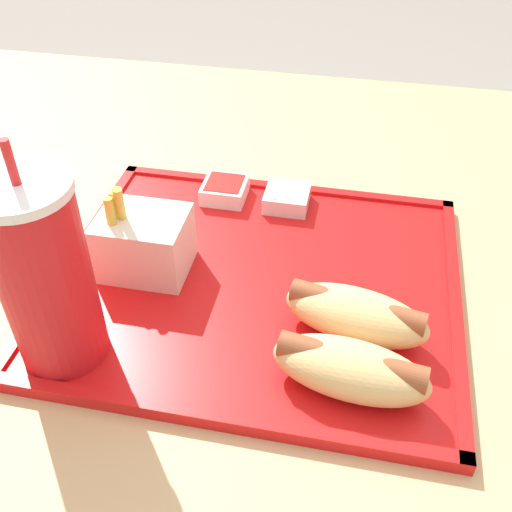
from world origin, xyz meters
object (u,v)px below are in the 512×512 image
object	(u,v)px
soda_cup	(45,276)
sauce_cup_ketchup	(225,190)
fries_carton	(143,242)
hot_dog_near	(356,314)
hot_dog_far	(350,368)
sauce_cup_mayo	(287,197)

from	to	relation	value
soda_cup	sauce_cup_ketchup	size ratio (longest dim) A/B	4.15
soda_cup	fries_carton	world-z (taller)	soda_cup
fries_carton	sauce_cup_ketchup	size ratio (longest dim) A/B	1.99
hot_dog_near	fries_carton	xyz separation A→B (m)	(0.22, -0.05, 0.01)
soda_cup	fries_carton	bearing A→B (deg)	-105.32
soda_cup	hot_dog_near	distance (m)	0.27
hot_dog_far	sauce_cup_ketchup	size ratio (longest dim) A/B	2.72
hot_dog_near	fries_carton	size ratio (longest dim) A/B	1.38
hot_dog_near	sauce_cup_mayo	size ratio (longest dim) A/B	2.75
hot_dog_near	fries_carton	world-z (taller)	fries_carton
hot_dog_far	hot_dog_near	world-z (taller)	same
fries_carton	sauce_cup_ketchup	distance (m)	0.15
soda_cup	hot_dog_far	size ratio (longest dim) A/B	1.53
fries_carton	hot_dog_far	bearing A→B (deg)	152.46
hot_dog_near	fries_carton	bearing A→B (deg)	-12.92
soda_cup	hot_dog_far	xyz separation A→B (m)	(-0.25, -0.01, -0.06)
hot_dog_far	sauce_cup_ketchup	distance (m)	0.30
hot_dog_near	sauce_cup_ketchup	distance (m)	0.25
soda_cup	sauce_cup_ketchup	distance (m)	0.28
hot_dog_near	sauce_cup_ketchup	world-z (taller)	hot_dog_near
soda_cup	hot_dog_far	distance (m)	0.26
hot_dog_far	sauce_cup_mayo	bearing A→B (deg)	-69.83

